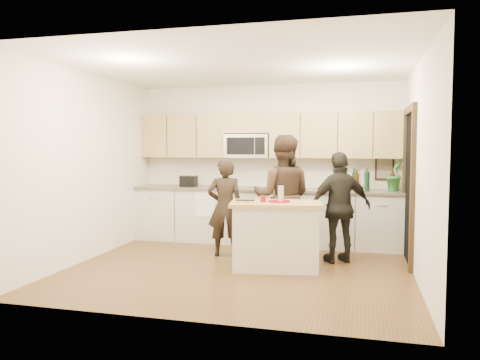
% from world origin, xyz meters
% --- Properties ---
extents(floor, '(4.50, 4.50, 0.00)m').
position_xyz_m(floor, '(0.00, 0.00, 0.00)').
color(floor, brown).
rests_on(floor, ground).
extents(room_shell, '(4.52, 4.02, 2.71)m').
position_xyz_m(room_shell, '(0.00, 0.00, 1.73)').
color(room_shell, beige).
rests_on(room_shell, ground).
extents(back_cabinetry, '(4.50, 0.66, 0.94)m').
position_xyz_m(back_cabinetry, '(0.00, 1.69, 0.47)').
color(back_cabinetry, beige).
rests_on(back_cabinetry, ground).
extents(upper_cabinetry, '(4.50, 0.33, 0.75)m').
position_xyz_m(upper_cabinetry, '(0.03, 1.83, 1.84)').
color(upper_cabinetry, tan).
rests_on(upper_cabinetry, ground).
extents(microwave, '(0.76, 0.41, 0.40)m').
position_xyz_m(microwave, '(-0.31, 1.80, 1.65)').
color(microwave, silver).
rests_on(microwave, ground).
extents(doorway, '(0.06, 1.25, 2.20)m').
position_xyz_m(doorway, '(2.23, 0.90, 1.16)').
color(doorway, black).
rests_on(doorway, ground).
extents(framed_picture, '(0.30, 0.03, 0.38)m').
position_xyz_m(framed_picture, '(1.95, 1.98, 1.28)').
color(framed_picture, black).
rests_on(framed_picture, ground).
extents(dish_towel, '(0.34, 0.60, 0.48)m').
position_xyz_m(dish_towel, '(-0.95, 1.50, 0.80)').
color(dish_towel, white).
rests_on(dish_towel, ground).
extents(island, '(1.29, 0.88, 0.90)m').
position_xyz_m(island, '(0.48, 0.10, 0.45)').
color(island, beige).
rests_on(island, ground).
extents(red_plate, '(0.30, 0.30, 0.02)m').
position_xyz_m(red_plate, '(0.52, 0.10, 0.91)').
color(red_plate, maroon).
rests_on(red_plate, island).
extents(box_grater, '(0.09, 0.06, 0.22)m').
position_xyz_m(box_grater, '(0.54, 0.15, 1.03)').
color(box_grater, silver).
rests_on(box_grater, red_plate).
extents(drink_glass, '(0.08, 0.08, 0.09)m').
position_xyz_m(drink_glass, '(0.32, 0.05, 0.94)').
color(drink_glass, maroon).
rests_on(drink_glass, island).
extents(cutting_board, '(0.26, 0.20, 0.02)m').
position_xyz_m(cutting_board, '(0.05, -0.09, 0.91)').
color(cutting_board, tan).
rests_on(cutting_board, island).
extents(tongs, '(0.26, 0.07, 0.02)m').
position_xyz_m(tongs, '(0.09, -0.02, 0.93)').
color(tongs, black).
rests_on(tongs, cutting_board).
extents(knife, '(0.20, 0.05, 0.01)m').
position_xyz_m(knife, '(0.15, -0.13, 0.92)').
color(knife, silver).
rests_on(knife, cutting_board).
extents(toaster, '(0.27, 0.21, 0.19)m').
position_xyz_m(toaster, '(-1.35, 1.67, 1.04)').
color(toaster, black).
rests_on(toaster, back_cabinetry).
extents(bottle_cluster, '(0.71, 0.31, 0.37)m').
position_xyz_m(bottle_cluster, '(1.77, 1.67, 1.12)').
color(bottle_cluster, black).
rests_on(bottle_cluster, back_cabinetry).
extents(orchid, '(0.38, 0.38, 0.54)m').
position_xyz_m(orchid, '(2.10, 1.72, 1.21)').
color(orchid, '#2F7734').
rests_on(orchid, back_cabinetry).
extents(woman_left, '(0.61, 0.48, 1.46)m').
position_xyz_m(woman_left, '(-0.39, 0.65, 0.73)').
color(woman_left, black).
rests_on(woman_left, ground).
extents(woman_center, '(0.93, 0.75, 1.81)m').
position_xyz_m(woman_center, '(0.46, 0.76, 0.90)').
color(woman_center, '#322319').
rests_on(woman_center, ground).
extents(woman_right, '(0.99, 0.76, 1.57)m').
position_xyz_m(woman_right, '(1.30, 0.66, 0.78)').
color(woman_right, black).
rests_on(woman_right, ground).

